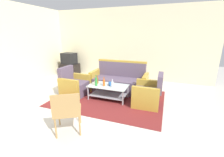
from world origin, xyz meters
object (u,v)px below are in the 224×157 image
object	(u,v)px
armchair_right	(148,94)
television	(69,58)
bottle_clear	(112,84)
tv_stand	(70,69)
wicker_chair	(67,109)
bottle_orange	(104,83)
cup	(110,84)
armchair_left	(74,86)
coffee_table	(108,90)
couch	(119,81)
bottle_green	(96,82)
bottle_brown	(97,80)

from	to	relation	value
armchair_right	television	distance (m)	4.14
bottle_clear	armchair_right	bearing A→B (deg)	8.23
tv_stand	wicker_chair	distance (m)	4.31
bottle_orange	cup	xyz separation A→B (m)	(0.14, 0.10, -0.05)
armchair_left	coffee_table	bearing A→B (deg)	94.45
couch	cup	size ratio (longest dim) A/B	18.03
bottle_clear	cup	xyz separation A→B (m)	(-0.12, 0.14, -0.04)
armchair_right	bottle_clear	xyz separation A→B (m)	(-0.95, -0.14, 0.21)
bottle_green	cup	world-z (taller)	bottle_green
bottle_clear	cup	world-z (taller)	bottle_clear
coffee_table	cup	world-z (taller)	cup
couch	bottle_orange	xyz separation A→B (m)	(-0.19, -0.81, 0.19)
coffee_table	television	xyz separation A→B (m)	(-2.58, 1.83, 0.49)
television	wicker_chair	xyz separation A→B (m)	(2.46, -3.53, -0.27)
couch	armchair_left	size ratio (longest dim) A/B	2.12
bottle_clear	armchair_left	bearing A→B (deg)	177.70
armchair_right	bottle_clear	world-z (taller)	armchair_right
bottle_green	bottle_clear	distance (m)	0.48
armchair_left	bottle_brown	world-z (taller)	armchair_left
couch	tv_stand	bearing A→B (deg)	-22.40
armchair_right	wicker_chair	size ratio (longest dim) A/B	1.01
coffee_table	armchair_right	bearing A→B (deg)	1.28
armchair_left	bottle_brown	distance (m)	0.76
television	bottle_brown	bearing A→B (deg)	149.15
armchair_left	bottle_orange	bearing A→B (deg)	90.62
tv_stand	television	world-z (taller)	television
armchair_left	bottle_clear	size ratio (longest dim) A/B	3.66
bottle_brown	wicker_chair	distance (m)	1.78
cup	bottle_orange	bearing A→B (deg)	-144.15
bottle_brown	bottle_orange	xyz separation A→B (m)	(0.27, -0.13, 0.00)
bottle_green	armchair_right	bearing A→B (deg)	6.07
bottle_green	bottle_clear	xyz separation A→B (m)	(0.48, 0.01, -0.03)
armchair_right	armchair_left	bearing A→B (deg)	91.07
bottle_brown	couch	bearing A→B (deg)	55.67
coffee_table	television	bearing A→B (deg)	144.73
bottle_orange	tv_stand	size ratio (longest dim) A/B	0.32
wicker_chair	bottle_brown	bearing A→B (deg)	66.77
bottle_green	television	size ratio (longest dim) A/B	0.48
bottle_green	couch	bearing A→B (deg)	64.97
armchair_right	cup	world-z (taller)	armchair_right
couch	television	world-z (taller)	television
armchair_right	television	world-z (taller)	television
bottle_clear	bottle_orange	size ratio (longest dim) A/B	0.92
bottle_green	bottle_clear	size ratio (longest dim) A/B	1.35
armchair_right	wicker_chair	world-z (taller)	armchair_right
bottle_green	wicker_chair	xyz separation A→B (m)	(0.19, -1.58, -0.03)
wicker_chair	cup	bearing A→B (deg)	53.43
armchair_right	wicker_chair	distance (m)	2.14
bottle_green	cup	bearing A→B (deg)	23.66
coffee_table	tv_stand	bearing A→B (deg)	144.77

